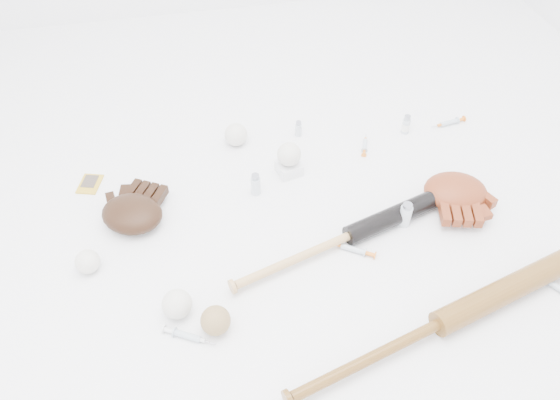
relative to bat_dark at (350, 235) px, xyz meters
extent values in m
plane|color=white|center=(-0.16, 0.08, -0.03)|extent=(3.00, 3.00, 0.00)
cube|color=gold|center=(-0.78, 0.42, -0.03)|extent=(0.09, 0.11, 0.01)
cube|color=white|center=(-0.11, 0.34, -0.01)|extent=(0.09, 0.09, 0.04)
sphere|color=silver|center=(-0.11, 0.34, 0.05)|extent=(0.08, 0.08, 0.08)
sphere|color=silver|center=(-0.76, 0.06, 0.00)|extent=(0.07, 0.07, 0.07)
sphere|color=silver|center=(-0.26, 0.53, 0.01)|extent=(0.08, 0.08, 0.08)
sphere|color=silver|center=(-0.53, -0.14, 0.01)|extent=(0.08, 0.08, 0.08)
sphere|color=olive|center=(-0.43, -0.21, 0.01)|extent=(0.08, 0.08, 0.08)
cylinder|color=silver|center=(0.36, 0.46, 0.01)|extent=(0.03, 0.03, 0.08)
cylinder|color=silver|center=(-0.03, 0.53, 0.00)|extent=(0.02, 0.02, 0.06)
cylinder|color=silver|center=(-0.24, 0.27, 0.01)|extent=(0.03, 0.03, 0.08)
cylinder|color=silver|center=(0.19, 0.03, 0.01)|extent=(0.04, 0.04, 0.09)
camera|label=1|loc=(-0.43, -1.00, 1.24)|focal=35.00mm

